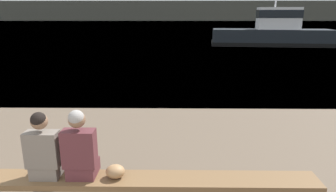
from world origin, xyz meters
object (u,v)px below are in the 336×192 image
Objects in this scene: person_left at (44,150)px; shopping_bag at (115,171)px; bench_main at (44,182)px; person_right at (80,149)px; tugboat_red at (272,34)px.

shopping_bag is (0.96, -0.01, -0.32)m from person_left.
shopping_bag reaches higher than bench_main.
person_right is 24.81m from tugboat_red.
bench_main is 7.69× the size of person_right.
person_right reaches higher than bench_main.
tugboat_red is (10.43, 22.77, 0.63)m from bench_main.
person_left is 3.65× the size of shopping_bag.
tugboat_red is (9.42, 22.77, 0.46)m from shopping_bag.
bench_main is at bearing -179.16° from person_right.
bench_main is 0.74m from person_right.
shopping_bag is at bearing -0.96° from person_right.
person_left is at bearing 161.74° from tugboat_red.
person_right is at bearing -0.15° from person_left.
tugboat_red is (9.89, 22.76, 0.12)m from person_right.
person_right is at bearing 179.04° from shopping_bag.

